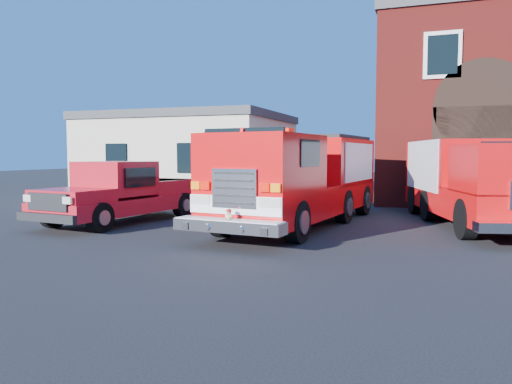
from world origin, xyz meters
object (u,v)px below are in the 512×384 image
(side_building, at_px, (190,154))
(fire_engine, at_px, (302,178))
(pickup_truck, at_px, (122,194))
(secondary_truck, at_px, (472,179))

(side_building, xyz_separation_m, fire_engine, (9.03, -10.11, -0.75))
(fire_engine, relative_size, pickup_truck, 1.52)
(side_building, relative_size, secondary_truck, 1.21)
(side_building, distance_m, fire_engine, 13.58)
(fire_engine, relative_size, secondary_truck, 1.11)
(secondary_truck, bearing_deg, fire_engine, -160.74)
(fire_engine, bearing_deg, pickup_truck, -166.12)
(side_building, bearing_deg, fire_engine, -48.23)
(side_building, bearing_deg, pickup_truck, -73.06)
(fire_engine, xyz_separation_m, pickup_truck, (-5.53, -1.37, -0.54))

